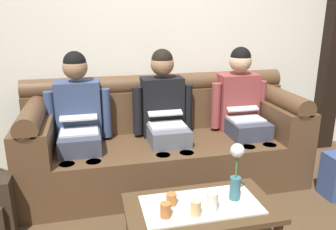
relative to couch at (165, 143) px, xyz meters
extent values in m
cube|color=silver|center=(0.00, 0.53, 1.08)|extent=(6.00, 0.12, 2.90)
cube|color=black|center=(1.99, 0.41, 1.08)|extent=(0.20, 0.20, 2.90)
cube|color=#513823|center=(0.00, -0.07, -0.16)|extent=(2.49, 0.88, 0.42)
cube|color=#513823|center=(0.00, 0.26, 0.25)|extent=(2.49, 0.22, 0.40)
cylinder|color=#513823|center=(0.00, 0.26, 0.51)|extent=(2.49, 0.18, 0.18)
cube|color=#513823|center=(-1.10, -0.07, 0.19)|extent=(0.28, 0.88, 0.28)
cylinder|color=#513823|center=(-1.10, -0.07, 0.38)|extent=(0.18, 0.88, 0.18)
cube|color=#513823|center=(1.10, -0.07, 0.19)|extent=(0.28, 0.88, 0.28)
cylinder|color=#513823|center=(1.10, -0.07, 0.38)|extent=(0.18, 0.88, 0.18)
cube|color=#383D4C|center=(-0.76, -0.13, 0.13)|extent=(0.34, 0.40, 0.15)
cylinder|color=#383D4C|center=(-0.86, -0.39, -0.16)|extent=(0.12, 0.12, 0.42)
cylinder|color=#383D4C|center=(-0.66, -0.39, -0.16)|extent=(0.12, 0.12, 0.42)
cube|color=navy|center=(-0.76, 0.11, 0.32)|extent=(0.38, 0.22, 0.54)
cylinder|color=navy|center=(-0.99, 0.07, 0.30)|extent=(0.09, 0.09, 0.44)
cylinder|color=navy|center=(-0.52, 0.07, 0.30)|extent=(0.09, 0.09, 0.44)
sphere|color=#936B4C|center=(-0.76, 0.09, 0.72)|extent=(0.21, 0.21, 0.21)
sphere|color=black|center=(-0.76, 0.09, 0.76)|extent=(0.19, 0.19, 0.19)
cube|color=silver|center=(-0.76, -0.11, 0.21)|extent=(0.31, 0.22, 0.02)
cube|color=silver|center=(-0.76, 0.02, 0.32)|extent=(0.31, 0.21, 0.06)
cube|color=black|center=(-0.76, 0.01, 0.32)|extent=(0.27, 0.18, 0.05)
cube|color=#595B66|center=(0.00, -0.13, 0.13)|extent=(0.34, 0.40, 0.15)
cylinder|color=#595B66|center=(-0.10, -0.39, -0.16)|extent=(0.12, 0.12, 0.42)
cylinder|color=#595B66|center=(0.10, -0.39, -0.16)|extent=(0.12, 0.12, 0.42)
cube|color=black|center=(0.00, 0.11, 0.32)|extent=(0.38, 0.22, 0.54)
cylinder|color=black|center=(-0.23, 0.07, 0.30)|extent=(0.09, 0.09, 0.44)
cylinder|color=black|center=(0.23, 0.07, 0.30)|extent=(0.09, 0.09, 0.44)
sphere|color=#936B4C|center=(0.00, 0.09, 0.72)|extent=(0.21, 0.21, 0.21)
sphere|color=black|center=(0.00, 0.09, 0.76)|extent=(0.19, 0.19, 0.19)
cube|color=silver|center=(0.00, -0.11, 0.21)|extent=(0.31, 0.22, 0.02)
cube|color=silver|center=(0.00, 0.03, 0.32)|extent=(0.31, 0.20, 0.08)
cube|color=black|center=(0.00, 0.03, 0.31)|extent=(0.27, 0.18, 0.07)
cube|color=#383D4C|center=(0.76, -0.13, 0.13)|extent=(0.34, 0.40, 0.15)
cylinder|color=#383D4C|center=(0.66, -0.39, -0.16)|extent=(0.12, 0.12, 0.42)
cylinder|color=#383D4C|center=(0.86, -0.39, -0.16)|extent=(0.12, 0.12, 0.42)
cube|color=brown|center=(0.76, 0.11, 0.32)|extent=(0.38, 0.22, 0.54)
cylinder|color=brown|center=(0.52, 0.07, 0.30)|extent=(0.09, 0.09, 0.44)
cylinder|color=brown|center=(0.99, 0.07, 0.30)|extent=(0.09, 0.09, 0.44)
sphere|color=tan|center=(0.76, 0.09, 0.72)|extent=(0.21, 0.21, 0.21)
sphere|color=black|center=(0.76, 0.09, 0.76)|extent=(0.19, 0.19, 0.19)
cube|color=silver|center=(0.76, -0.11, 0.21)|extent=(0.31, 0.22, 0.02)
cube|color=silver|center=(0.76, 0.04, 0.31)|extent=(0.31, 0.20, 0.10)
cube|color=black|center=(0.76, 0.03, 0.31)|extent=(0.27, 0.17, 0.08)
cube|color=#47331E|center=(0.00, -1.06, -0.04)|extent=(0.97, 0.54, 0.04)
cube|color=beige|center=(0.00, -1.06, -0.02)|extent=(0.76, 0.38, 0.01)
cylinder|color=#47331E|center=(-0.43, -0.83, -0.21)|extent=(0.06, 0.06, 0.31)
cylinder|color=#47331E|center=(0.43, -0.83, -0.21)|extent=(0.06, 0.06, 0.31)
cylinder|color=#336672|center=(0.24, -1.05, 0.06)|extent=(0.07, 0.07, 0.16)
cylinder|color=#3D7538|center=(0.24, -1.05, 0.22)|extent=(0.01, 0.01, 0.16)
sphere|color=silver|center=(0.24, -1.05, 0.33)|extent=(0.09, 0.09, 0.09)
cylinder|color=#B26633|center=(-0.18, -1.02, 0.02)|extent=(0.07, 0.07, 0.08)
cylinder|color=white|center=(0.05, -1.14, 0.05)|extent=(0.07, 0.07, 0.12)
cylinder|color=#B26633|center=(-0.25, -1.14, 0.03)|extent=(0.06, 0.06, 0.09)
cylinder|color=#DBB77A|center=(-0.07, -1.17, 0.04)|extent=(0.06, 0.06, 0.10)
camera|label=1|loc=(-0.64, -2.88, 1.18)|focal=36.36mm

